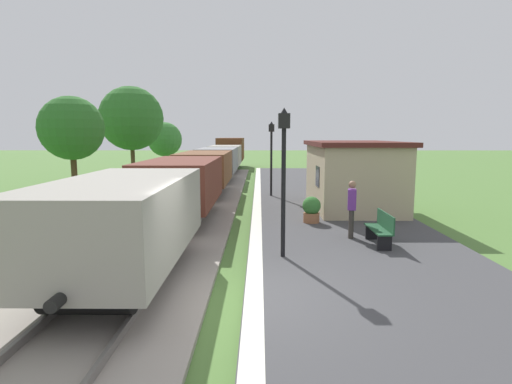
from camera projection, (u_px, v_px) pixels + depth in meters
ground_plane at (233, 306)px, 7.90m from camera, size 160.00×160.00×0.00m
platform_slab at (399, 301)px, 7.85m from camera, size 6.00×60.00×0.25m
platform_edge_stripe at (254, 294)px, 7.86m from camera, size 0.36×60.00×0.01m
track_ballast at (110, 303)px, 7.91m from camera, size 3.80×60.00×0.12m
rail_near at (147, 297)px, 7.88m from camera, size 0.07×60.00×0.14m
rail_far at (73, 297)px, 7.89m from camera, size 0.07×60.00×0.14m
freight_train at (213, 164)px, 25.70m from camera, size 2.50×39.20×2.72m
station_hut at (352, 174)px, 17.09m from camera, size 3.50×5.80×2.78m
bench_near_hut at (381, 228)px, 11.34m from camera, size 0.42×1.50×0.91m
person_waiting at (352, 207)px, 12.05m from camera, size 0.31×0.42×1.71m
potted_planter at (311, 209)px, 14.24m from camera, size 0.64×0.64×0.92m
lamp_post_near at (284, 155)px, 9.95m from camera, size 0.28×0.28×3.70m
lamp_post_far at (271, 145)px, 20.24m from camera, size 0.28×0.28×3.70m
tree_trackside_far at (72, 128)px, 19.37m from camera, size 3.03×3.03×5.13m
tree_field_left at (131, 119)px, 27.48m from camera, size 4.29×4.29×6.54m
tree_field_distant at (165, 139)px, 34.38m from camera, size 2.88×2.88×4.36m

